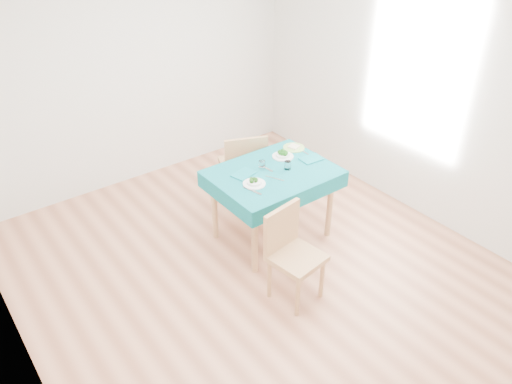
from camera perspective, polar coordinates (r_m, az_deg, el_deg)
room_shell at (r=3.99m, az=0.00°, el=6.05°), size 4.02×4.52×2.73m
table at (r=4.92m, az=1.88°, el=-1.46°), size 1.14×0.87×0.76m
chair_near at (r=4.16m, az=4.73°, el=-6.76°), size 0.46×0.49×1.00m
chair_far at (r=5.45m, az=-1.63°, el=4.49°), size 0.62×0.64×1.15m
bowl_near at (r=4.50m, az=-0.21°, el=1.23°), size 0.21×0.21×0.06m
bowl_far at (r=4.97m, az=3.10°, el=4.36°), size 0.21×0.21×0.07m
fork_near at (r=4.42m, az=-0.34°, el=0.12°), size 0.07×0.19×0.00m
knife_near at (r=4.61m, az=2.15°, el=1.57°), size 0.09×0.18×0.00m
fork_far at (r=4.77m, az=1.17°, el=2.74°), size 0.04×0.18×0.00m
knife_far at (r=5.07m, az=5.75°, el=4.45°), size 0.03×0.21×0.00m
napkin_near at (r=4.67m, az=-1.40°, el=2.07°), size 0.25×0.20×0.01m
napkin_far at (r=4.96m, az=6.36°, el=3.80°), size 0.23×0.17×0.01m
tumbler_center at (r=4.75m, az=0.70°, el=3.11°), size 0.07×0.07×0.08m
tumbler_side at (r=4.75m, az=3.64°, el=3.08°), size 0.06×0.06×0.08m
side_plate at (r=5.16m, az=4.35°, el=5.08°), size 0.22×0.22×0.01m
bread_slice at (r=5.15m, az=4.35°, el=5.21°), size 0.13×0.13×0.01m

